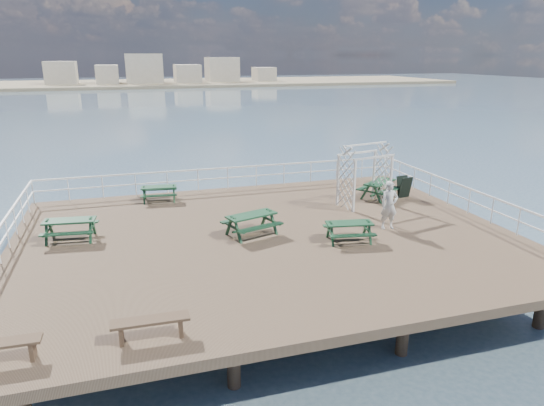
{
  "coord_description": "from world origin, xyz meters",
  "views": [
    {
      "loc": [
        -4.7,
        -16.14,
        6.38
      ],
      "look_at": [
        0.33,
        0.37,
        1.1
      ],
      "focal_mm": 32.0,
      "sensor_mm": 36.0,
      "label": 1
    }
  ],
  "objects_px": {
    "picnic_table_b": "(159,190)",
    "picnic_table_d": "(251,220)",
    "person": "(389,205)",
    "picnic_table_a": "(70,225)",
    "trellis_arbor": "(365,178)",
    "picnic_table_e": "(349,228)",
    "picnic_table_c": "(380,186)",
    "flat_bench_near": "(151,324)"
  },
  "relations": [
    {
      "from": "picnic_table_b",
      "to": "picnic_table_c",
      "type": "relative_size",
      "value": 0.73
    },
    {
      "from": "picnic_table_c",
      "to": "picnic_table_d",
      "type": "bearing_deg",
      "value": 170.19
    },
    {
      "from": "trellis_arbor",
      "to": "person",
      "type": "bearing_deg",
      "value": -112.29
    },
    {
      "from": "picnic_table_a",
      "to": "picnic_table_b",
      "type": "xyz_separation_m",
      "value": [
        3.43,
        4.06,
        -0.06
      ]
    },
    {
      "from": "picnic_table_b",
      "to": "picnic_table_d",
      "type": "relative_size",
      "value": 0.77
    },
    {
      "from": "picnic_table_a",
      "to": "flat_bench_near",
      "type": "xyz_separation_m",
      "value": [
        2.37,
        -7.39,
        -0.17
      ]
    },
    {
      "from": "picnic_table_c",
      "to": "picnic_table_d",
      "type": "height_order",
      "value": "picnic_table_d"
    },
    {
      "from": "picnic_table_b",
      "to": "picnic_table_c",
      "type": "height_order",
      "value": "picnic_table_c"
    },
    {
      "from": "trellis_arbor",
      "to": "person",
      "type": "xyz_separation_m",
      "value": [
        -0.5,
        -3.01,
        -0.3
      ]
    },
    {
      "from": "picnic_table_a",
      "to": "picnic_table_d",
      "type": "height_order",
      "value": "picnic_table_d"
    },
    {
      "from": "picnic_table_d",
      "to": "trellis_arbor",
      "type": "height_order",
      "value": "trellis_arbor"
    },
    {
      "from": "picnic_table_c",
      "to": "person",
      "type": "relative_size",
      "value": 1.26
    },
    {
      "from": "picnic_table_c",
      "to": "person",
      "type": "xyz_separation_m",
      "value": [
        -1.74,
        -3.84,
        0.36
      ]
    },
    {
      "from": "person",
      "to": "picnic_table_a",
      "type": "bearing_deg",
      "value": 173.55
    },
    {
      "from": "picnic_table_d",
      "to": "person",
      "type": "bearing_deg",
      "value": -27.0
    },
    {
      "from": "picnic_table_b",
      "to": "picnic_table_e",
      "type": "relative_size",
      "value": 0.93
    },
    {
      "from": "flat_bench_near",
      "to": "person",
      "type": "bearing_deg",
      "value": 30.74
    },
    {
      "from": "picnic_table_b",
      "to": "picnic_table_c",
      "type": "bearing_deg",
      "value": -7.96
    },
    {
      "from": "picnic_table_c",
      "to": "person",
      "type": "distance_m",
      "value": 4.23
    },
    {
      "from": "picnic_table_a",
      "to": "picnic_table_c",
      "type": "relative_size",
      "value": 0.83
    },
    {
      "from": "picnic_table_d",
      "to": "picnic_table_e",
      "type": "distance_m",
      "value": 3.56
    },
    {
      "from": "picnic_table_a",
      "to": "picnic_table_b",
      "type": "height_order",
      "value": "picnic_table_a"
    },
    {
      "from": "picnic_table_a",
      "to": "trellis_arbor",
      "type": "distance_m",
      "value": 12.08
    },
    {
      "from": "flat_bench_near",
      "to": "person",
      "type": "xyz_separation_m",
      "value": [
        9.17,
        5.13,
        0.54
      ]
    },
    {
      "from": "picnic_table_e",
      "to": "flat_bench_near",
      "type": "bearing_deg",
      "value": -138.75
    },
    {
      "from": "picnic_table_b",
      "to": "person",
      "type": "bearing_deg",
      "value": -31.76
    },
    {
      "from": "picnic_table_b",
      "to": "picnic_table_d",
      "type": "bearing_deg",
      "value": -55.62
    },
    {
      "from": "picnic_table_b",
      "to": "trellis_arbor",
      "type": "relative_size",
      "value": 0.62
    },
    {
      "from": "picnic_table_d",
      "to": "picnic_table_e",
      "type": "height_order",
      "value": "picnic_table_d"
    },
    {
      "from": "picnic_table_e",
      "to": "trellis_arbor",
      "type": "distance_m",
      "value": 4.6
    },
    {
      "from": "picnic_table_b",
      "to": "picnic_table_e",
      "type": "xyz_separation_m",
      "value": [
        6.09,
        -7.09,
        0.02
      ]
    },
    {
      "from": "picnic_table_a",
      "to": "person",
      "type": "height_order",
      "value": "person"
    },
    {
      "from": "picnic_table_c",
      "to": "picnic_table_e",
      "type": "relative_size",
      "value": 1.27
    },
    {
      "from": "picnic_table_d",
      "to": "trellis_arbor",
      "type": "distance_m",
      "value": 6.11
    },
    {
      "from": "picnic_table_c",
      "to": "trellis_arbor",
      "type": "relative_size",
      "value": 0.84
    },
    {
      "from": "picnic_table_b",
      "to": "picnic_table_d",
      "type": "xyz_separation_m",
      "value": [
        2.92,
        -5.46,
        0.09
      ]
    },
    {
      "from": "picnic_table_a",
      "to": "trellis_arbor",
      "type": "height_order",
      "value": "trellis_arbor"
    },
    {
      "from": "picnic_table_c",
      "to": "flat_bench_near",
      "type": "height_order",
      "value": "picnic_table_c"
    },
    {
      "from": "picnic_table_a",
      "to": "flat_bench_near",
      "type": "relative_size",
      "value": 1.07
    },
    {
      "from": "picnic_table_a",
      "to": "picnic_table_d",
      "type": "distance_m",
      "value": 6.51
    },
    {
      "from": "picnic_table_d",
      "to": "picnic_table_a",
      "type": "bearing_deg",
      "value": 150.07
    },
    {
      "from": "picnic_table_c",
      "to": "flat_bench_near",
      "type": "xyz_separation_m",
      "value": [
        -10.91,
        -8.97,
        -0.18
      ]
    }
  ]
}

